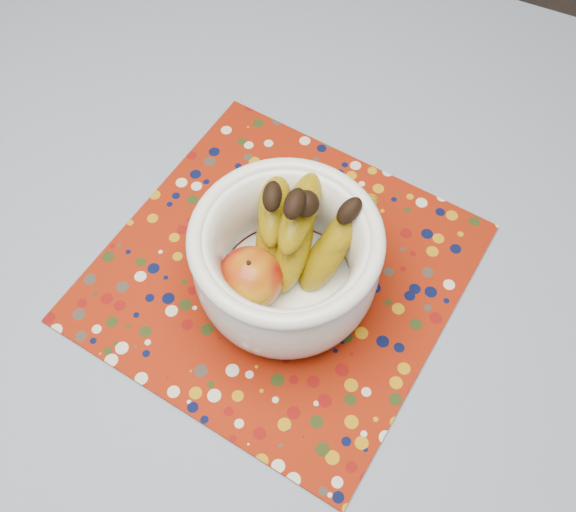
{
  "coord_description": "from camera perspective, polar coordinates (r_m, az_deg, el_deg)",
  "views": [
    {
      "loc": [
        0.24,
        -0.31,
        1.49
      ],
      "look_at": [
        0.08,
        0.03,
        0.84
      ],
      "focal_mm": 42.0,
      "sensor_mm": 36.0,
      "label": 1
    }
  ],
  "objects": [
    {
      "name": "tablecloth",
      "position": [
        0.83,
        -5.98,
        -2.39
      ],
      "size": [
        1.32,
        1.32,
        0.01
      ],
      "primitive_type": "cube",
      "color": "slate",
      "rests_on": "table"
    },
    {
      "name": "placemat",
      "position": [
        0.83,
        -0.73,
        -1.38
      ],
      "size": [
        0.45,
        0.45,
        0.0
      ],
      "primitive_type": "cube",
      "rotation": [
        0.0,
        0.0,
        -0.12
      ],
      "color": "maroon",
      "rests_on": "tablecloth"
    },
    {
      "name": "table",
      "position": [
        0.91,
        -5.51,
        -4.8
      ],
      "size": [
        1.2,
        1.2,
        0.75
      ],
      "color": "olive",
      "rests_on": "ground"
    },
    {
      "name": "fruit_bowl",
      "position": [
        0.75,
        0.17,
        0.21
      ],
      "size": [
        0.22,
        0.22,
        0.17
      ],
      "color": "white",
      "rests_on": "placemat"
    }
  ]
}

